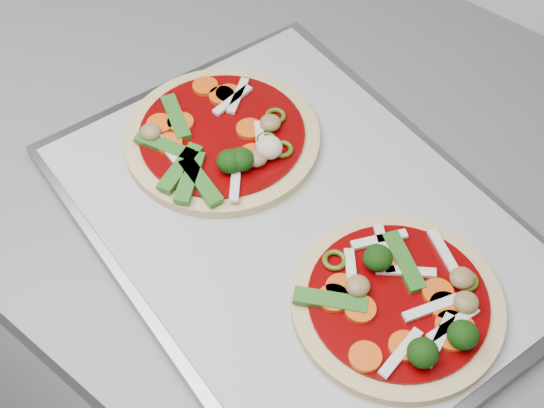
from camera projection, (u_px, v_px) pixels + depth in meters
The scene contains 6 objects.
base_cabinet at pixel (178, 279), 1.19m from camera, with size 3.60×0.60×0.86m, color silver.
countertop at pixel (138, 60), 0.84m from camera, with size 3.60×0.60×0.04m, color slate.
baking_tray at pixel (297, 222), 0.67m from camera, with size 0.43×0.32×0.01m, color gray.
parchment at pixel (297, 217), 0.66m from camera, with size 0.41×0.30×0.00m, color #A2A2A7.
pizza_left at pixel (222, 138), 0.70m from camera, with size 0.20×0.20×0.03m.
pizza_right at pixel (400, 302), 0.59m from camera, with size 0.18×0.18×0.03m.
Camera 1 is at (0.52, 0.90, 1.44)m, focal length 50.00 mm.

